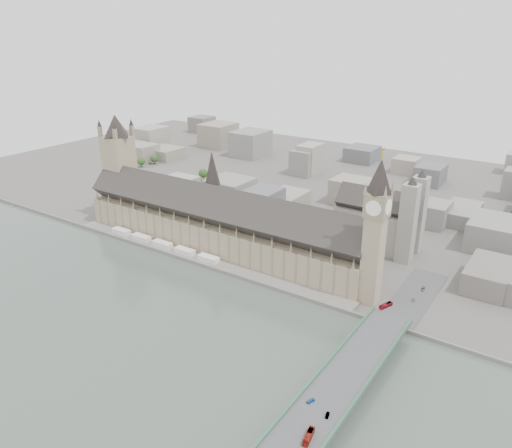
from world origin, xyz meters
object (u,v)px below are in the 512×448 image
Objects in this scene: palace_of_westminster at (219,224)px; westminster_bridge at (342,387)px; car_approach at (423,289)px; red_bus_south at (309,436)px; elizabeth_tower at (376,223)px; red_bus_north at (386,305)px; westminster_abbey at (380,221)px; victoria_tower at (119,163)px; car_blue at (311,401)px; car_silver at (327,415)px.

palace_of_westminster is 195.05m from westminster_bridge.
red_bus_south is at bearing -99.33° from car_approach.
palace_of_westminster is 0.82× the size of westminster_bridge.
elizabeth_tower reaches higher than red_bus_south.
palace_of_westminster is at bearing 127.25° from red_bus_south.
red_bus_south is (10.72, -122.15, 0.04)m from red_bus_north.
westminster_abbey is at bearing 34.17° from palace_of_westminster.
car_approach is at bearing -0.05° from victoria_tower.
westminster_abbey is 15.90× the size of car_blue.
car_blue is (-10.00, 20.56, -0.76)m from red_bus_south.
car_silver is (289.35, -141.30, -44.29)m from victoria_tower.
red_bus_south is 2.66× the size of car_silver.
elizabeth_tower is at bearing -72.71° from westminster_abbey.
elizabeth_tower is 150.14m from red_bus_south.
palace_of_westminster is 215.34m from car_silver.
red_bus_north is 2.60× the size of car_silver.
red_bus_south is at bearing -63.51° from red_bus_north.
red_bus_north is 0.98× the size of red_bus_south.
car_approach is at bearing 78.79° from red_bus_south.
westminster_abbey reaches higher than palace_of_westminster.
car_approach is (6.68, 113.26, 5.95)m from westminster_bridge.
car_silver is (10.78, -3.94, -0.07)m from car_blue.
victoria_tower is 325.04m from car_silver.
red_bus_south is at bearing -78.46° from elizabeth_tower.
red_bus_north reaches higher than car_approach.
car_blue is at bearing 145.04° from car_silver.
westminster_bridge is (162.00, -107.20, -17.58)m from palace_of_westminster.
victoria_tower is 0.31× the size of westminster_bridge.
elizabeth_tower is 18.87× the size of car_approach.
victoria_tower is at bearing -165.86° from red_bus_north.
elizabeth_tower reaches higher than car_approach.
red_bus_south reaches higher than car_blue.
elizabeth_tower is 260.64m from victoria_tower.
car_silver is at bearing -76.61° from elizabeth_tower.
elizabeth_tower is 111.81m from westminster_bridge.
westminster_bridge is at bearing -74.36° from westminster_abbey.
red_bus_north is (17.86, -17.76, -46.39)m from elizabeth_tower.
victoria_tower reaches higher than palace_of_westminster.
victoria_tower is 23.39× the size of car_blue.
westminster_abbey is (-51.08, 182.50, 19.96)m from westminster_bridge.
red_bus_south is at bearing -41.78° from car_blue.
elizabeth_tower is at bearing 104.11° from westminster_bridge.
car_blue reaches higher than car_silver.
victoria_tower is 309.91m from westminster_bridge.
victoria_tower is 9.60× the size of red_bus_north.
palace_of_westminster reaches higher than red_bus_north.
westminster_bridge is 4.78× the size of westminster_abbey.
palace_of_westminster is 66.07× the size of car_silver.
car_approach is (30.68, 17.76, -47.01)m from elizabeth_tower.
westminster_bridge is 76.00× the size of car_blue.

